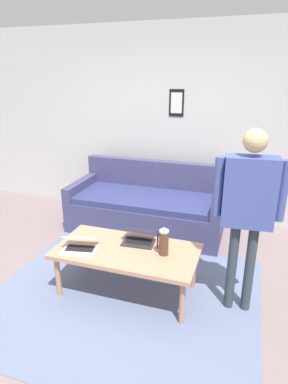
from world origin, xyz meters
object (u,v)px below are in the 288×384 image
at_px(person_standing, 248,201).
at_px(coffee_table, 127,253).
at_px(couch, 148,207).
at_px(french_press, 164,242).
at_px(laptop_center, 80,245).
at_px(laptop_left, 139,238).

bearing_deg(person_standing, coffee_table, 5.03).
bearing_deg(couch, french_press, 113.20).
bearing_deg(person_standing, couch, -46.05).
relative_size(laptop_center, person_standing, 0.22).
bearing_deg(coffee_table, person_standing, -174.97).
height_order(coffee_table, laptop_center, laptop_center).
distance_m(laptop_left, laptop_center, 0.57).
height_order(laptop_center, french_press, french_press).
bearing_deg(coffee_table, french_press, -176.24).
bearing_deg(french_press, couch, -66.80).
relative_size(laptop_left, person_standing, 0.20).
xyz_separation_m(laptop_center, person_standing, (-1.46, -0.23, 0.55)).
bearing_deg(laptop_left, person_standing, 175.24).
relative_size(french_press, person_standing, 0.17).
distance_m(couch, french_press, 1.55).
relative_size(coffee_table, french_press, 4.96).
xyz_separation_m(coffee_table, laptop_left, (-0.06, -0.17, 0.09)).
relative_size(couch, person_standing, 1.25).
xyz_separation_m(couch, person_standing, (-1.29, 1.34, 0.75)).
bearing_deg(couch, person_standing, 133.95).
distance_m(couch, laptop_left, 1.31).
bearing_deg(french_press, person_standing, -174.32).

